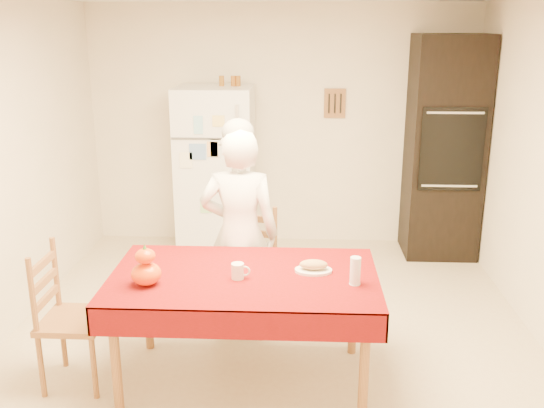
# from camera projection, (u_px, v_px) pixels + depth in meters

# --- Properties ---
(floor) EXTENTS (4.50, 4.50, 0.00)m
(floor) POSITION_uv_depth(u_px,v_px,m) (271.00, 341.00, 4.56)
(floor) COLOR #C3AC8C
(floor) RESTS_ON ground
(room_shell) EXTENTS (4.02, 4.52, 2.51)m
(room_shell) POSITION_uv_depth(u_px,v_px,m) (271.00, 127.00, 4.10)
(room_shell) COLOR beige
(room_shell) RESTS_ON ground
(refrigerator) EXTENTS (0.75, 0.74, 1.70)m
(refrigerator) POSITION_uv_depth(u_px,v_px,m) (216.00, 171.00, 6.14)
(refrigerator) COLOR white
(refrigerator) RESTS_ON floor
(oven_cabinet) EXTENTS (0.70, 0.62, 2.20)m
(oven_cabinet) POSITION_uv_depth(u_px,v_px,m) (444.00, 148.00, 6.01)
(oven_cabinet) COLOR black
(oven_cabinet) RESTS_ON floor
(dining_table) EXTENTS (1.70, 1.00, 0.76)m
(dining_table) POSITION_uv_depth(u_px,v_px,m) (244.00, 285.00, 3.86)
(dining_table) COLOR brown
(dining_table) RESTS_ON floor
(chair_far) EXTENTS (0.52, 0.50, 0.95)m
(chair_far) POSITION_uv_depth(u_px,v_px,m) (249.00, 263.00, 4.70)
(chair_far) COLOR brown
(chair_far) RESTS_ON floor
(chair_left) EXTENTS (0.40, 0.42, 0.95)m
(chair_left) POSITION_uv_depth(u_px,v_px,m) (64.00, 312.00, 3.91)
(chair_left) COLOR brown
(chair_left) RESTS_ON floor
(seated_woman) EXTENTS (0.60, 0.40, 1.60)m
(seated_woman) POSITION_uv_depth(u_px,v_px,m) (240.00, 235.00, 4.45)
(seated_woman) COLOR white
(seated_woman) RESTS_ON floor
(coffee_mug) EXTENTS (0.08, 0.08, 0.10)m
(coffee_mug) POSITION_uv_depth(u_px,v_px,m) (238.00, 271.00, 3.77)
(coffee_mug) COLOR silver
(coffee_mug) RESTS_ON dining_table
(pumpkin_lower) EXTENTS (0.19, 0.19, 0.14)m
(pumpkin_lower) POSITION_uv_depth(u_px,v_px,m) (146.00, 274.00, 3.68)
(pumpkin_lower) COLOR #D84305
(pumpkin_lower) RESTS_ON dining_table
(pumpkin_upper) EXTENTS (0.12, 0.12, 0.09)m
(pumpkin_upper) POSITION_uv_depth(u_px,v_px,m) (145.00, 256.00, 3.65)
(pumpkin_upper) COLOR red
(pumpkin_upper) RESTS_ON pumpkin_lower
(wine_glass) EXTENTS (0.07, 0.07, 0.18)m
(wine_glass) POSITION_uv_depth(u_px,v_px,m) (355.00, 271.00, 3.68)
(wine_glass) COLOR silver
(wine_glass) RESTS_ON dining_table
(bread_plate) EXTENTS (0.24, 0.24, 0.02)m
(bread_plate) POSITION_uv_depth(u_px,v_px,m) (313.00, 270.00, 3.89)
(bread_plate) COLOR white
(bread_plate) RESTS_ON dining_table
(bread_loaf) EXTENTS (0.18, 0.10, 0.06)m
(bread_loaf) POSITION_uv_depth(u_px,v_px,m) (314.00, 265.00, 3.88)
(bread_loaf) COLOR #A1764F
(bread_loaf) RESTS_ON bread_plate
(spice_jar_left) EXTENTS (0.05, 0.05, 0.10)m
(spice_jar_left) POSITION_uv_depth(u_px,v_px,m) (222.00, 81.00, 5.93)
(spice_jar_left) COLOR #945C1A
(spice_jar_left) RESTS_ON refrigerator
(spice_jar_mid) EXTENTS (0.05, 0.05, 0.10)m
(spice_jar_mid) POSITION_uv_depth(u_px,v_px,m) (233.00, 81.00, 5.93)
(spice_jar_mid) COLOR #8F521A
(spice_jar_mid) RESTS_ON refrigerator
(spice_jar_right) EXTENTS (0.05, 0.05, 0.10)m
(spice_jar_right) POSITION_uv_depth(u_px,v_px,m) (238.00, 81.00, 5.92)
(spice_jar_right) COLOR brown
(spice_jar_right) RESTS_ON refrigerator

